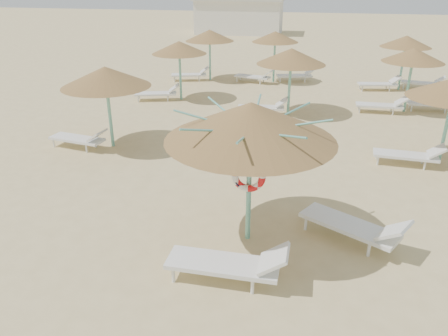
# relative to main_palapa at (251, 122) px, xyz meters

# --- Properties ---
(ground) EXTENTS (120.00, 120.00, 0.00)m
(ground) POSITION_rel_main_palapa_xyz_m (-0.16, 0.23, -2.74)
(ground) COLOR #D2BB80
(ground) RESTS_ON ground
(main_palapa) EXTENTS (3.52, 3.52, 3.15)m
(main_palapa) POSITION_rel_main_palapa_xyz_m (0.00, 0.00, 0.00)
(main_palapa) COLOR #6AB8A7
(main_palapa) RESTS_ON ground
(lounger_main_a) EXTENTS (2.34, 0.74, 0.85)m
(lounger_main_a) POSITION_rel_main_palapa_xyz_m (-0.10, -1.54, -2.34)
(lounger_main_a) COLOR white
(lounger_main_a) RESTS_ON ground
(lounger_main_b) EXTENTS (2.37, 1.78, 0.85)m
(lounger_main_b) POSITION_rel_main_palapa_xyz_m (2.34, 0.31, -2.34)
(lounger_main_b) COLOR white
(lounger_main_b) RESTS_ON ground
(palapa_field) EXTENTS (18.72, 13.64, 2.73)m
(palapa_field) POSITION_rel_main_palapa_xyz_m (2.23, 9.55, -0.43)
(palapa_field) COLOR #6AB8A7
(palapa_field) RESTS_ON ground
(service_hut) EXTENTS (8.40, 4.40, 3.25)m
(service_hut) POSITION_rel_main_palapa_xyz_m (-6.16, 35.23, -1.10)
(service_hut) COLOR silver
(service_hut) RESTS_ON ground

